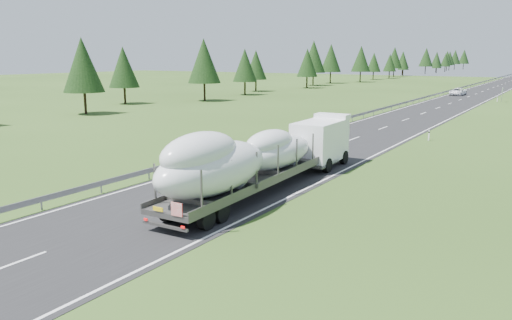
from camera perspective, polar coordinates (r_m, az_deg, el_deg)
The scene contains 7 objects.
ground at distance 27.50m, azimuth -9.99°, elevation -5.33°, with size 400.00×400.00×0.00m, color #2B4617.
road_surface at distance 120.93m, azimuth 23.92°, elevation 6.95°, with size 10.00×400.00×0.02m, color black.
guardrail at distance 121.73m, azimuth 21.46°, elevation 7.45°, with size 0.10×400.00×0.76m.
highway_sign at distance 100.10m, azimuth 26.33°, elevation 6.99°, with size 0.08×0.90×2.60m.
tree_line_left at distance 179.85m, azimuth 12.66°, elevation 11.17°, with size 14.72×358.86×12.47m.
boat_truck at distance 29.24m, azimuth 0.18°, elevation 0.51°, with size 3.58×20.18×4.40m.
distant_van at distance 113.94m, azimuth 22.06°, elevation 7.24°, with size 2.49×5.39×1.50m, color white.
Camera 1 is at (17.84, -19.34, 7.99)m, focal length 35.00 mm.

